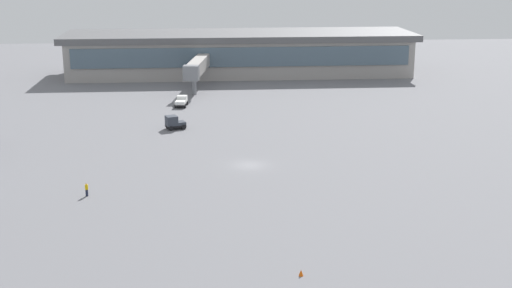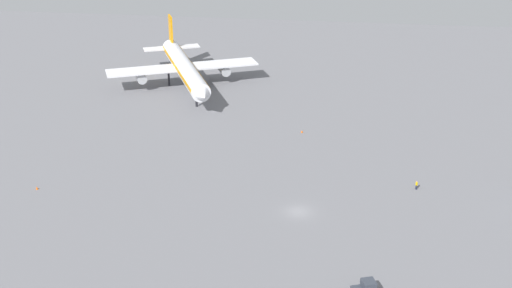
# 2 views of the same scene
# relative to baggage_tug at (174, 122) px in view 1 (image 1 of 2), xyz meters

# --- Properties ---
(ground) EXTENTS (288.00, 288.00, 0.00)m
(ground) POSITION_rel_baggage_tug_xyz_m (-11.15, 21.94, -1.16)
(ground) COLOR slate
(terminal_building) EXTENTS (84.99, 22.15, 10.14)m
(terminal_building) POSITION_rel_baggage_tug_xyz_m (-14.57, -56.00, 4.01)
(terminal_building) COLOR #9E9993
(terminal_building) RESTS_ON ground
(baggage_tug) EXTENTS (3.66, 3.11, 2.30)m
(baggage_tug) POSITION_rel_baggage_tug_xyz_m (0.00, 0.00, 0.00)
(baggage_tug) COLOR black
(baggage_tug) RESTS_ON ground
(pushback_tractor) EXTENTS (2.68, 4.61, 1.90)m
(pushback_tractor) POSITION_rel_baggage_tug_xyz_m (-0.90, -18.51, -0.19)
(pushback_tractor) COLOR black
(pushback_tractor) RESTS_ON ground
(ground_crew_worker) EXTENTS (0.47, 0.56, 1.67)m
(ground_crew_worker) POSITION_rel_baggage_tug_xyz_m (9.59, 33.25, -0.31)
(ground_crew_worker) COLOR #1E2338
(ground_crew_worker) RESTS_ON ground
(jet_bridge) EXTENTS (5.91, 20.87, 6.74)m
(jet_bridge) POSITION_rel_baggage_tug_xyz_m (-4.12, -34.84, 3.98)
(jet_bridge) COLOR #9E9993
(jet_bridge) RESTS_ON ground
(safety_cone_mid_apron) EXTENTS (0.44, 0.44, 0.60)m
(safety_cone_mid_apron) POSITION_rel_baggage_tug_xyz_m (-13.30, 57.12, -0.86)
(safety_cone_mid_apron) COLOR #EA590C
(safety_cone_mid_apron) RESTS_ON ground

